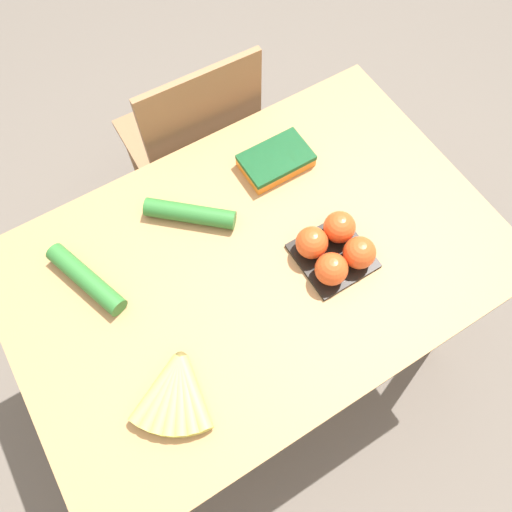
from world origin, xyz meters
TOP-DOWN VIEW (x-y plane):
  - ground_plane at (0.00, 0.00)m, footprint 12.00×12.00m
  - dining_table at (0.00, 0.00)m, footprint 1.27×0.83m
  - chair at (0.11, 0.60)m, footprint 0.43×0.41m
  - banana_bunch at (-0.33, -0.19)m, footprint 0.18×0.19m
  - tomato_pack at (0.18, -0.09)m, footprint 0.18×0.18m
  - carrot_bag at (0.20, 0.23)m, footprint 0.19×0.12m
  - cucumber_near at (-0.08, 0.20)m, footprint 0.21×0.20m
  - cucumber_far at (-0.39, 0.17)m, footprint 0.12×0.24m

SIDE VIEW (x-z plane):
  - ground_plane at x=0.00m, z-range 0.00..0.00m
  - chair at x=0.11m, z-range 0.03..0.96m
  - dining_table at x=0.00m, z-range 0.27..1.03m
  - banana_bunch at x=-0.33m, z-range 0.76..0.79m
  - cucumber_near at x=-0.08m, z-range 0.76..0.81m
  - cucumber_far at x=-0.39m, z-range 0.76..0.81m
  - carrot_bag at x=0.20m, z-range 0.76..0.80m
  - tomato_pack at x=0.18m, z-range 0.76..0.85m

